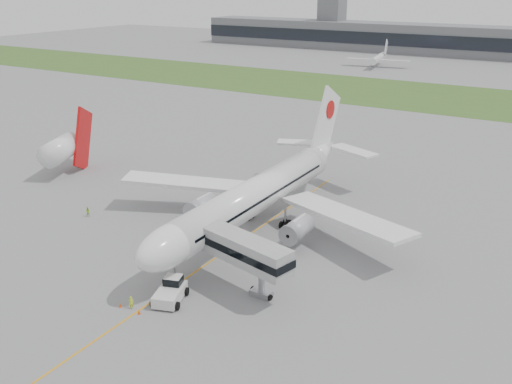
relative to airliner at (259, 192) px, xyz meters
The scene contains 14 objects.
ground 7.47m from the airliner, 90.00° to the right, with size 600.00×600.00×0.00m, color gray.
apron_markings 11.38m from the airliner, 90.00° to the right, with size 70.00×70.00×0.04m, color orange, non-canonical shape.
grass_strip 115.27m from the airliner, 90.00° to the left, with size 600.00×50.00×0.02m, color #385821.
terminal_building 225.01m from the airliner, 90.00° to the left, with size 320.00×22.30×14.00m.
control_tower 244.38m from the airliner, 111.62° to the left, with size 12.00×12.00×56.00m, color slate, non-canonical shape.
airliner is the anchor object (origin of this frame).
pushback_tug 23.11m from the airliner, 86.04° to the right, with size 4.46×5.46×2.48m.
jet_bridge 17.39m from the airliner, 69.63° to the right, with size 15.65×6.52×7.14m.
safety_cone_left 27.54m from the airliner, 94.83° to the right, with size 0.35×0.35×0.49m, color #E6450C.
safety_cone_right 27.44m from the airliner, 88.93° to the right, with size 0.36×0.36×0.50m, color #E6450C.
ground_crew_near 26.91m from the airliner, 92.21° to the right, with size 0.56×0.37×1.54m, color #C9F328.
ground_crew_far 27.47m from the airliner, 158.28° to the right, with size 0.75×0.58×1.54m, color #88CE22.
neighbor_aircraft 44.52m from the airliner, behind, with size 7.79×15.70×12.77m.
distant_aircraft_left 173.97m from the airliner, 104.06° to the left, with size 26.73×23.58×10.22m, color white, non-canonical shape.
Camera 1 is at (39.62, -61.86, 34.76)m, focal length 40.00 mm.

